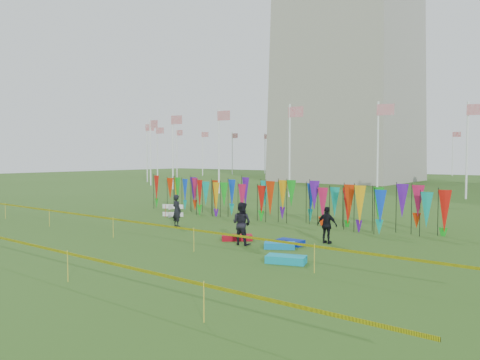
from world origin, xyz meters
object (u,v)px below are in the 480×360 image
Objects in this scene: person_mid at (242,223)px; person_right at (327,225)px; kite_bag_red at (237,238)px; box_kite at (173,210)px; kite_bag_blue at (291,242)px; kite_bag_teal at (286,259)px; kite_bag_turquoise at (280,245)px; person_left at (177,211)px.

person_mid is 3.49m from person_right.
person_mid is 1.34× the size of kite_bag_red.
person_mid is (8.47, -4.29, 0.49)m from box_kite.
box_kite reaches higher than kite_bag_red.
kite_bag_red reaches higher than kite_bag_blue.
kite_bag_teal is at bearing -60.67° from kite_bag_blue.
box_kite is at bearing 158.45° from kite_bag_turquoise.
box_kite is 11.21m from person_right.
person_mid is 1.14× the size of person_right.
box_kite is 0.70× the size of kite_bag_blue.
kite_bag_red is (-3.32, -1.71, -0.64)m from person_right.
person_mid reaches higher than kite_bag_teal.
person_mid is at bearing 172.10° from person_left.
person_left is 8.08m from person_right.
person_left is 7.12m from kite_bag_blue.
box_kite is at bearing -31.76° from person_mid.
kite_bag_teal is (0.57, -3.97, -0.63)m from person_right.
box_kite is at bearing -31.25° from person_left.
kite_bag_turquoise is at bearing 65.69° from person_right.
kite_bag_teal is at bearing 168.35° from person_left.
kite_bag_blue is at bearing 51.32° from person_right.
person_left is 1.24× the size of kite_bag_teal.
kite_bag_red is at bearing -25.32° from box_kite.
person_right reaches higher than kite_bag_blue.
kite_bag_turquoise is (1.62, 0.31, -0.74)m from person_mid.
box_kite is at bearing 162.63° from kite_bag_blue.
person_right is at bearing 64.93° from kite_bag_turquoise.
kite_bag_turquoise is 0.92× the size of kite_bag_red.
person_left reaches higher than box_kite.
kite_bag_turquoise is 1.11× the size of kite_bag_blue.
person_right is 1.15× the size of kite_bag_teal.
person_right is 1.68m from kite_bag_blue.
kite_bag_red is (7.71, -3.65, -0.25)m from box_kite.
kite_bag_turquoise is 2.46m from kite_bag_teal.
kite_bag_turquoise is (-0.95, -2.04, -0.64)m from person_right.
kite_bag_red is at bearing 172.01° from kite_bag_turquoise.
box_kite is 13.03m from kite_bag_teal.
person_left is at bearing 168.78° from kite_bag_turquoise.
kite_bag_teal is at bearing 98.92° from person_right.
kite_bag_teal is (3.89, -2.26, 0.01)m from kite_bag_red.
person_right reaches higher than kite_bag_teal.
person_mid reaches higher than kite_bag_blue.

